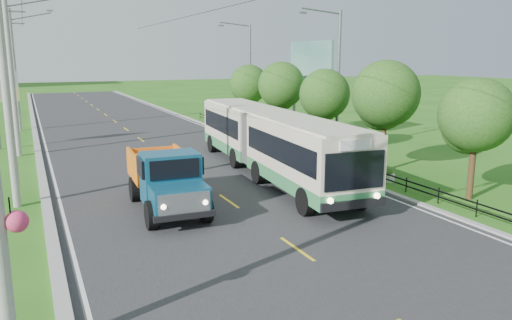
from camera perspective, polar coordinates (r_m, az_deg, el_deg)
ground at (r=16.51m, az=4.68°, el=-10.13°), size 240.00×240.00×0.00m
road at (r=34.72m, az=-11.66°, el=1.32°), size 14.00×120.00×0.02m
curb_left at (r=33.88m, az=-23.59°, el=0.42°), size 0.40×120.00×0.15m
curb_right at (r=36.94m, az=-0.80°, el=2.24°), size 0.30×120.00×0.10m
edge_line_left at (r=33.90m, az=-22.66°, el=0.42°), size 0.12×120.00×0.00m
edge_line_right at (r=36.75m, az=-1.51°, el=2.14°), size 0.12×120.00×0.00m
centre_dash at (r=16.51m, az=4.69°, el=-10.06°), size 0.12×2.20×0.00m
railing_right at (r=31.99m, az=4.95°, el=1.17°), size 0.04×40.00×0.60m
pole_near at (r=22.36m, az=-26.64°, el=7.83°), size 3.51×0.32×10.00m
pole_mid at (r=34.35m, az=-26.11°, el=8.81°), size 3.51×0.32×10.00m
pole_far at (r=46.35m, az=-25.85°, el=9.28°), size 3.51×0.32×10.00m
tree_second at (r=23.45m, az=23.68°, el=4.33°), size 3.18×3.26×5.30m
tree_third at (r=27.74m, az=14.49°, el=6.91°), size 3.60×3.62×6.00m
tree_fourth at (r=32.64m, az=7.79°, el=7.13°), size 3.24×3.31×5.40m
tree_fifth at (r=37.81m, az=2.89°, el=8.24°), size 3.48×3.52×5.80m
tree_back at (r=43.22m, az=-0.83°, el=8.43°), size 3.30×3.36×5.50m
streetlight_mid at (r=32.87m, az=9.16°, el=9.42°), size 3.02×0.20×9.07m
streetlight_far at (r=45.18m, az=-0.87°, el=10.15°), size 3.02×0.20×9.07m
planter_near at (r=25.88m, az=14.88°, el=-1.75°), size 0.64×0.64×0.67m
planter_mid at (r=32.29m, az=5.88°, el=1.22°), size 0.64×0.64×0.67m
planter_far at (r=39.30m, az=-0.05°, el=3.16°), size 0.64×0.64×0.67m
billboard_right at (r=38.82m, az=6.27°, el=10.48°), size 0.24×6.00×7.30m
bus at (r=26.10m, az=1.61°, el=2.54°), size 4.13×17.17×3.28m
dump_truck at (r=20.40m, az=-10.24°, el=-1.80°), size 2.60×6.12×2.53m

